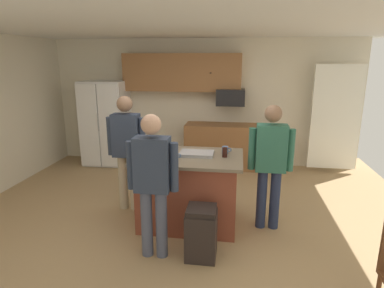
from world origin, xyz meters
name	(u,v)px	position (x,y,z in m)	size (l,w,h in m)	color
floor	(179,220)	(0.00, 0.00, 0.00)	(7.04, 7.04, 0.00)	tan
ceiling	(177,24)	(0.00, 0.00, 2.60)	(7.04, 7.04, 0.00)	white
back_wall	(202,102)	(0.00, 2.80, 1.30)	(6.40, 0.10, 2.60)	beige
french_door_window_panel	(335,118)	(2.60, 2.40, 1.10)	(0.90, 0.06, 2.00)	white
cabinet_run_upper	(182,72)	(-0.40, 2.60, 1.93)	(2.40, 0.38, 0.75)	#936038
cabinet_run_lower	(229,146)	(0.60, 2.48, 0.45)	(1.80, 0.63, 0.90)	#936038
refrigerator	(106,123)	(-2.00, 2.38, 0.88)	(0.89, 0.76, 1.75)	white
microwave_over_range	(231,97)	(0.60, 2.50, 1.45)	(0.56, 0.40, 0.32)	black
kitchen_island	(189,190)	(0.15, -0.06, 0.49)	(1.40, 0.96, 0.97)	brown
person_elder_center	(127,146)	(-0.81, 0.28, 0.98)	(0.57, 0.22, 1.69)	tan
person_guest_right	(271,159)	(1.20, -0.01, 0.95)	(0.57, 0.22, 1.65)	#232D4C
person_guest_left	(153,178)	(-0.12, -0.86, 0.94)	(0.57, 0.22, 1.64)	#4C5166
glass_short_whisky	(225,152)	(0.62, -0.04, 1.03)	(0.07, 0.07, 0.13)	black
glass_dark_ale	(151,149)	(-0.35, -0.03, 1.04)	(0.06, 0.06, 0.14)	black
mug_ceramic_white	(225,150)	(0.61, 0.12, 1.02)	(0.13, 0.08, 0.10)	#4C6B99
mug_blue_stoneware	(175,156)	(0.00, -0.22, 1.01)	(0.12, 0.08, 0.09)	#4C6B99
serving_tray	(197,154)	(0.25, -0.01, 0.99)	(0.44, 0.30, 0.04)	#B7B7BC
trash_bin	(201,233)	(0.41, -0.82, 0.30)	(0.34, 0.34, 0.61)	black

